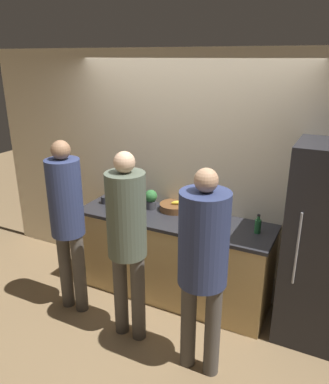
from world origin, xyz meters
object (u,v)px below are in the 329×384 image
Objects in this scene: utensil_crock at (125,198)px; bottle_green at (258,226)px; person_left at (67,215)px; bottle_dark at (120,207)px; cup_black at (105,200)px; refrigerator at (326,248)px; potted_plant at (151,199)px; person_center at (127,233)px; person_right at (203,255)px; fruit_bowl at (175,207)px.

bottle_green is (1.52, -0.06, 0.00)m from utensil_crock.
person_left is 9.58× the size of bottle_green.
bottle_dark is 0.37m from cup_black.
potted_plant is (-1.80, 0.09, 0.12)m from refrigerator.
utensil_crock is at bearing 111.27° from bottle_dark.
bottle_dark is at bearing -29.51° from cup_black.
potted_plant is at bearing 1.04° from utensil_crock.
utensil_crock is (-0.56, 0.86, -0.07)m from person_center.
refrigerator is at bearing 46.78° from person_right.
refrigerator is 1.21m from person_right.
person_right is at bearing -55.00° from fruit_bowl.
refrigerator is at bearing 5.26° from bottle_dark.
person_center is 9.57× the size of bottle_green.
bottle_green is (1.41, 0.20, -0.00)m from bottle_dark.
utensil_crock is (-0.58, -0.09, 0.03)m from fruit_bowl.
person_left is 0.75m from person_center.
cup_black is at bearing 150.49° from bottle_dark.
refrigerator reaches higher than bottle_green.
cup_black is at bearing 150.32° from person_right.
utensil_crock is (0.18, 0.77, -0.06)m from person_left.
bottle_dark is 1.97× the size of cup_black.
utensil_crock is 2.67× the size of cup_black.
refrigerator is 2.13m from utensil_crock.
bottle_green is at bearing 178.37° from refrigerator.
refrigerator reaches higher than person_right.
potted_plant is (0.22, 0.27, 0.04)m from bottle_dark.
person_right reaches higher than bottle_dark.
fruit_bowl is 1.50× the size of potted_plant.
person_center is at bearing -90.70° from fruit_bowl.
refrigerator is 5.69× the size of fruit_bowl.
person_center is 0.90m from potted_plant.
cup_black is at bearing -159.23° from utensil_crock.
refrigerator is 0.61m from bottle_green.
person_left is at bearing -102.93° from utensil_crock.
person_left is at bearing -163.26° from refrigerator.
potted_plant is (0.55, 0.09, 0.08)m from cup_black.
refrigerator is 2.34m from cup_black.
utensil_crock is 1.17× the size of potted_plant.
person_center is 1.24m from bottle_green.
refrigerator is at bearing -6.25° from fruit_bowl.
refrigerator is 8.54× the size of potted_plant.
fruit_bowl is 0.27m from potted_plant.
person_right reaches higher than cup_black.
person_center is at bearing 172.94° from person_right.
bottle_green is at bearing 8.19° from bottle_dark.
fruit_bowl is 0.81m from cup_black.
fruit_bowl is at bearing 12.24° from cup_black.
person_right reaches higher than utensil_crock.
utensil_crock reaches higher than fruit_bowl.
person_left is at bearing 173.10° from person_right.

